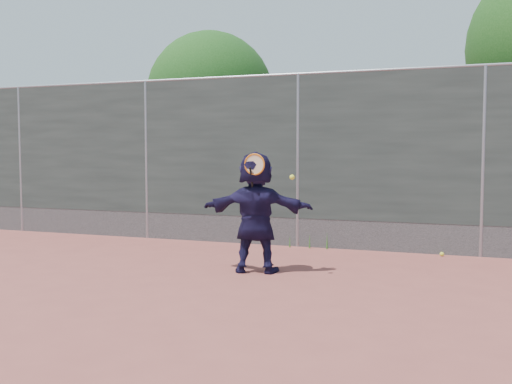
% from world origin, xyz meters
% --- Properties ---
extents(ground, '(80.00, 80.00, 0.00)m').
position_xyz_m(ground, '(0.00, 0.00, 0.00)').
color(ground, '#9E4C42').
rests_on(ground, ground).
extents(player, '(1.60, 0.75, 1.66)m').
position_xyz_m(player, '(0.03, 1.24, 0.83)').
color(player, '#171335').
rests_on(player, ground).
extents(ball_ground, '(0.07, 0.07, 0.07)m').
position_xyz_m(ball_ground, '(2.42, 3.35, 0.03)').
color(ball_ground, yellow).
rests_on(ball_ground, ground).
extents(fence, '(20.00, 0.06, 3.03)m').
position_xyz_m(fence, '(-0.00, 3.50, 1.58)').
color(fence, '#38423D').
rests_on(fence, ground).
extents(swing_action, '(0.69, 0.13, 0.51)m').
position_xyz_m(swing_action, '(0.13, 1.04, 1.46)').
color(swing_action, orange).
rests_on(swing_action, ground).
extents(tree_left, '(3.15, 3.00, 4.53)m').
position_xyz_m(tree_left, '(-2.85, 6.55, 2.94)').
color(tree_left, '#382314').
rests_on(tree_left, ground).
extents(weed_clump, '(0.68, 0.07, 0.30)m').
position_xyz_m(weed_clump, '(0.29, 3.38, 0.13)').
color(weed_clump, '#387226').
rests_on(weed_clump, ground).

